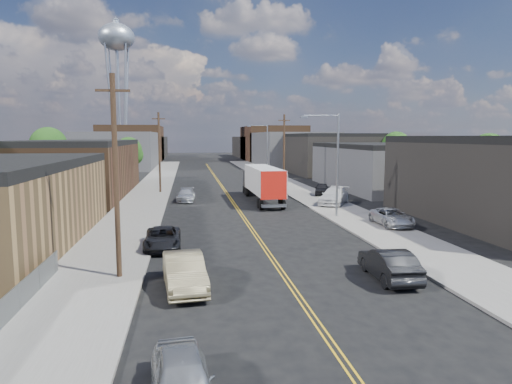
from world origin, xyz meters
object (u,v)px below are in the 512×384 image
object	(u,v)px
car_right_lot_b	(334,196)
car_right_lot_c	(322,189)
car_left_d	(186,195)
car_right_lot_a	(392,217)
semi_truck	(262,181)
car_left_b	(184,272)
water_tower	(117,42)
car_left_a	(182,379)
car_left_c	(163,238)
car_right_oncoming	(389,264)

from	to	relation	value
car_right_lot_b	car_right_lot_c	world-z (taller)	car_right_lot_b
car_left_d	car_right_lot_a	size ratio (longest dim) A/B	0.96
semi_truck	car_right_lot_b	size ratio (longest dim) A/B	2.57
semi_truck	car_right_lot_a	size ratio (longest dim) A/B	3.06
car_left_b	car_right_lot_b	xyz separation A→B (m)	(15.08, 23.97, 0.15)
water_tower	car_right_lot_c	distance (m)	83.44
car_left_a	car_left_d	world-z (taller)	car_left_a
car_left_b	car_right_lot_b	size ratio (longest dim) A/B	0.88
water_tower	car_left_d	distance (m)	80.49
car_left_d	car_left_a	bearing A→B (deg)	-85.97
car_right_lot_a	car_right_lot_c	world-z (taller)	car_right_lot_c
car_left_c	car_left_d	xyz separation A→B (m)	(1.40, 21.26, -0.01)
car_right_lot_a	car_left_b	bearing A→B (deg)	-142.26
car_right_oncoming	car_right_lot_b	xyz separation A→B (m)	(5.08, 23.97, 0.19)
water_tower	car_left_b	distance (m)	107.62
car_left_c	car_right_oncoming	bearing A→B (deg)	-35.86
water_tower	car_right_oncoming	xyz separation A→B (m)	(27.00, -102.00, -29.87)
car_right_lot_c	car_right_lot_b	bearing A→B (deg)	-80.41
car_left_d	car_right_oncoming	size ratio (longest dim) A/B	0.97
semi_truck	car_left_a	world-z (taller)	semi_truck
water_tower	car_left_b	xyz separation A→B (m)	(17.00, -102.00, -29.82)
water_tower	car_right_lot_a	size ratio (longest dim) A/B	7.75
car_right_lot_c	car_right_lot_a	bearing A→B (deg)	-73.64
car_right_oncoming	car_right_lot_b	distance (m)	24.51
semi_truck	car_left_a	bearing A→B (deg)	-103.36
water_tower	car_left_d	world-z (taller)	water_tower
car_left_b	car_right_lot_c	size ratio (longest dim) A/B	1.24
water_tower	car_left_a	xyz separation A→B (m)	(17.00, -111.18, -29.97)
car_left_c	car_right_lot_c	xyz separation A→B (m)	(17.40, 23.39, 0.17)
water_tower	car_left_a	bearing A→B (deg)	-81.31
water_tower	car_left_d	bearing A→B (deg)	-76.85
car_right_oncoming	semi_truck	bearing A→B (deg)	-83.96
car_left_a	car_right_lot_b	size ratio (longest dim) A/B	0.70
water_tower	car_left_c	distance (m)	99.89
water_tower	semi_truck	world-z (taller)	water_tower
car_right_oncoming	car_right_lot_b	size ratio (longest dim) A/B	0.83
car_left_c	car_right_lot_b	distance (m)	22.95
car_right_oncoming	car_right_lot_b	world-z (taller)	car_right_lot_b
car_left_a	car_right_oncoming	size ratio (longest dim) A/B	0.84
semi_truck	car_right_lot_a	world-z (taller)	semi_truck
car_left_c	car_right_oncoming	distance (m)	13.93
car_left_a	car_right_lot_a	bearing A→B (deg)	47.47
semi_truck	car_right_oncoming	world-z (taller)	semi_truck
car_left_d	car_right_lot_c	size ratio (longest dim) A/B	1.13
car_left_b	car_left_c	world-z (taller)	car_left_b
semi_truck	car_left_c	xyz separation A→B (m)	(-9.63, -20.38, -1.50)
car_right_oncoming	car_right_lot_a	xyz separation A→B (m)	(5.91, 12.30, 0.03)
water_tower	car_right_lot_b	size ratio (longest dim) A/B	6.52
car_left_c	car_right_lot_c	distance (m)	29.16
water_tower	car_left_a	world-z (taller)	water_tower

